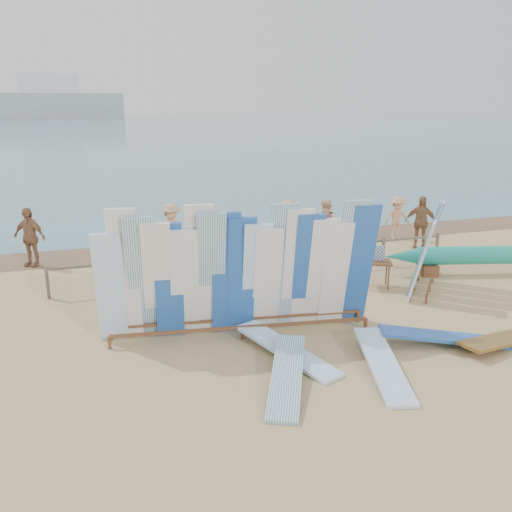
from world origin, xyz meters
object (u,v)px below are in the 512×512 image
object	(u,v)px
flat_board_b	(382,371)
beachgoer_6	(287,227)
side_surfboard_rack	(425,250)
beachgoer_10	(420,222)
vendor_table	(374,273)
beachgoer_extra_1	(29,237)
flat_board_a	(286,356)
flat_board_c	(508,344)
beach_chair_left	(243,261)
flat_board_d	(443,345)
main_surfboard_rack	(241,276)
flat_board_e	(287,384)
beachgoer_7	(325,231)
beachgoer_9	(397,218)
outrigger_canoe	(484,256)
beachgoer_8	(325,225)
beachgoer_3	(172,230)
beachgoer_4	(192,242)
beach_chair_right	(313,253)
stroller	(330,250)

from	to	relation	value
flat_board_b	beachgoer_6	xyz separation A→B (m)	(1.30, 8.49, 0.94)
side_surfboard_rack	beachgoer_10	bearing A→B (deg)	7.14
vendor_table	beachgoer_extra_1	distance (m)	10.62
flat_board_a	beachgoer_6	distance (m)	7.89
flat_board_c	beach_chair_left	world-z (taller)	beach_chair_left
flat_board_d	beachgoer_6	distance (m)	7.91
flat_board_c	beachgoer_6	distance (m)	8.51
flat_board_d	beachgoer_6	bearing A→B (deg)	21.78
main_surfboard_rack	vendor_table	world-z (taller)	main_surfboard_rack
flat_board_d	beachgoer_extra_1	distance (m)	12.58
beachgoer_10	flat_board_e	bearing A→B (deg)	-96.63
side_surfboard_rack	flat_board_e	size ratio (longest dim) A/B	0.95
beachgoer_extra_1	beachgoer_6	bearing A→B (deg)	26.55
beachgoer_7	beachgoer_extra_1	size ratio (longest dim) A/B	0.84
vendor_table	beachgoer_9	bearing A→B (deg)	76.02
outrigger_canoe	flat_board_c	distance (m)	5.18
main_surfboard_rack	beachgoer_7	bearing A→B (deg)	58.28
flat_board_a	flat_board_b	world-z (taller)	flat_board_b
beachgoer_8	side_surfboard_rack	bearing A→B (deg)	25.17
flat_board_a	beachgoer_10	xyz separation A→B (m)	(7.59, 6.57, 0.93)
vendor_table	flat_board_a	distance (m)	5.14
flat_board_c	beachgoer_8	distance (m)	8.32
beachgoer_6	beachgoer_10	bearing A→B (deg)	-92.77
beachgoer_6	beachgoer_extra_1	distance (m)	8.29
flat_board_c	beachgoer_3	distance (m)	10.86
flat_board_b	beachgoer_9	size ratio (longest dim) A/B	1.66
beachgoer_6	beachgoer_7	bearing A→B (deg)	-103.96
beachgoer_4	beachgoer_8	xyz separation A→B (m)	(4.78, 0.46, 0.10)
main_surfboard_rack	beach_chair_right	distance (m)	6.47
outrigger_canoe	beachgoer_8	bearing A→B (deg)	145.26
beachgoer_6	beachgoer_extra_1	size ratio (longest dim) A/B	1.00
flat_board_d	stroller	world-z (taller)	stroller
beachgoer_6	beachgoer_4	bearing A→B (deg)	103.48
stroller	beachgoer_extra_1	xyz separation A→B (m)	(-9.19, 2.44, 0.56)
main_surfboard_rack	vendor_table	xyz separation A→B (m)	(4.46, 2.00, -0.97)
beachgoer_9	beachgoer_extra_1	xyz separation A→B (m)	(-12.91, 0.47, 0.12)
flat_board_a	flat_board_b	size ratio (longest dim) A/B	1.00
flat_board_d	beachgoer_6	size ratio (longest dim) A/B	1.44
side_surfboard_rack	beachgoer_4	xyz separation A→B (m)	(-5.51, 4.30, -0.37)
outrigger_canoe	beach_chair_right	bearing A→B (deg)	159.81
flat_board_e	flat_board_d	xyz separation A→B (m)	(3.78, 0.52, 0.00)
side_surfboard_rack	beachgoer_8	world-z (taller)	side_surfboard_rack
beach_chair_left	beachgoer_6	xyz separation A→B (m)	(1.92, 1.18, 0.71)
beach_chair_right	beachgoer_7	bearing A→B (deg)	4.48
beachgoer_6	beachgoer_7	xyz separation A→B (m)	(1.20, -0.44, -0.15)
outrigger_canoe	beachgoer_extra_1	world-z (taller)	beachgoer_extra_1
main_surfboard_rack	outrigger_canoe	distance (m)	8.48
beach_chair_left	beachgoer_8	distance (m)	3.61
vendor_table	beachgoer_7	size ratio (longest dim) A/B	0.76
stroller	outrigger_canoe	bearing A→B (deg)	-47.21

